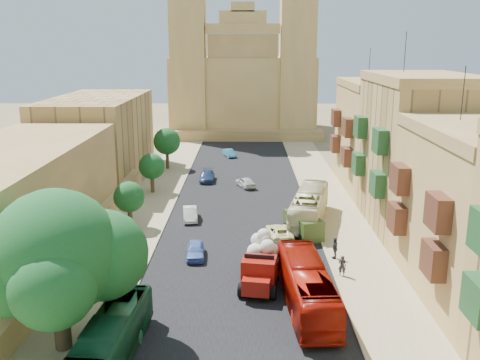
{
  "coord_description": "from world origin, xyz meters",
  "views": [
    {
      "loc": [
        0.5,
        -22.22,
        16.25
      ],
      "look_at": [
        0.0,
        26.0,
        4.0
      ],
      "focal_mm": 40.0,
      "sensor_mm": 36.0,
      "label": 1
    }
  ],
  "objects_px": {
    "street_tree_c": "(152,167)",
    "car_blue_a": "(195,250)",
    "street_tree_a": "(91,234)",
    "bus_red_east": "(307,286)",
    "olive_pickup": "(303,226)",
    "church": "(243,82)",
    "pedestrian_c": "(335,248)",
    "red_truck": "(262,261)",
    "car_white_a": "(190,214)",
    "pedestrian_a": "(342,266)",
    "ficus_tree": "(58,257)",
    "car_cream": "(279,232)",
    "bus_cream_east": "(309,206)",
    "bus_green_north": "(111,339)",
    "street_tree_d": "(167,141)",
    "car_dkblue": "(207,176)",
    "car_white_b": "(245,182)",
    "car_blue_b": "(229,153)",
    "street_tree_b": "(129,197)"
  },
  "relations": [
    {
      "from": "church",
      "to": "bus_green_north",
      "type": "relative_size",
      "value": 3.9
    },
    {
      "from": "church",
      "to": "red_truck",
      "type": "xyz_separation_m",
      "value": [
        1.66,
        -66.21,
        -7.9
      ]
    },
    {
      "from": "car_cream",
      "to": "street_tree_a",
      "type": "bearing_deg",
      "value": 26.75
    },
    {
      "from": "red_truck",
      "to": "car_blue_a",
      "type": "distance_m",
      "value": 6.88
    },
    {
      "from": "car_white_a",
      "to": "pedestrian_c",
      "type": "distance_m",
      "value": 15.45
    },
    {
      "from": "bus_red_east",
      "to": "car_blue_b",
      "type": "relative_size",
      "value": 3.14
    },
    {
      "from": "church",
      "to": "car_dkblue",
      "type": "xyz_separation_m",
      "value": [
        -4.18,
        -37.47,
        -8.9
      ]
    },
    {
      "from": "street_tree_a",
      "to": "red_truck",
      "type": "relative_size",
      "value": 0.85
    },
    {
      "from": "olive_pickup",
      "to": "car_blue_b",
      "type": "xyz_separation_m",
      "value": [
        -7.48,
        33.91,
        -0.36
      ]
    },
    {
      "from": "street_tree_b",
      "to": "car_cream",
      "type": "height_order",
      "value": "street_tree_b"
    },
    {
      "from": "olive_pickup",
      "to": "pedestrian_c",
      "type": "bearing_deg",
      "value": -69.39
    },
    {
      "from": "car_white_a",
      "to": "pedestrian_c",
      "type": "relative_size",
      "value": 2.15
    },
    {
      "from": "street_tree_c",
      "to": "car_blue_a",
      "type": "bearing_deg",
      "value": -70.91
    },
    {
      "from": "olive_pickup",
      "to": "car_dkblue",
      "type": "height_order",
      "value": "olive_pickup"
    },
    {
      "from": "olive_pickup",
      "to": "bus_green_north",
      "type": "height_order",
      "value": "bus_green_north"
    },
    {
      "from": "red_truck",
      "to": "olive_pickup",
      "type": "height_order",
      "value": "red_truck"
    },
    {
      "from": "street_tree_d",
      "to": "car_white_a",
      "type": "xyz_separation_m",
      "value": [
        5.24,
        -21.75,
        -3.1
      ]
    },
    {
      "from": "bus_cream_east",
      "to": "car_cream",
      "type": "xyz_separation_m",
      "value": [
        -3.08,
        -4.37,
        -0.95
      ]
    },
    {
      "from": "olive_pickup",
      "to": "church",
      "type": "bearing_deg",
      "value": 95.61
    },
    {
      "from": "red_truck",
      "to": "pedestrian_c",
      "type": "xyz_separation_m",
      "value": [
        5.84,
        4.45,
        -0.76
      ]
    },
    {
      "from": "car_dkblue",
      "to": "car_white_b",
      "type": "distance_m",
      "value": 5.46
    },
    {
      "from": "bus_cream_east",
      "to": "pedestrian_c",
      "type": "height_order",
      "value": "bus_cream_east"
    },
    {
      "from": "church",
      "to": "olive_pickup",
      "type": "height_order",
      "value": "church"
    },
    {
      "from": "street_tree_a",
      "to": "bus_green_north",
      "type": "height_order",
      "value": "street_tree_a"
    },
    {
      "from": "street_tree_c",
      "to": "car_white_b",
      "type": "xyz_separation_m",
      "value": [
        10.5,
        2.35,
        -2.39
      ]
    },
    {
      "from": "church",
      "to": "pedestrian_c",
      "type": "xyz_separation_m",
      "value": [
        7.5,
        -61.76,
        -8.66
      ]
    },
    {
      "from": "olive_pickup",
      "to": "bus_cream_east",
      "type": "xyz_separation_m",
      "value": [
        0.94,
        3.7,
        0.62
      ]
    },
    {
      "from": "street_tree_a",
      "to": "bus_red_east",
      "type": "relative_size",
      "value": 0.53
    },
    {
      "from": "pedestrian_a",
      "to": "pedestrian_c",
      "type": "height_order",
      "value": "pedestrian_c"
    },
    {
      "from": "red_truck",
      "to": "car_cream",
      "type": "relative_size",
      "value": 1.58
    },
    {
      "from": "street_tree_c",
      "to": "bus_red_east",
      "type": "height_order",
      "value": "street_tree_c"
    },
    {
      "from": "ficus_tree",
      "to": "olive_pickup",
      "type": "relative_size",
      "value": 1.84
    },
    {
      "from": "street_tree_d",
      "to": "ficus_tree",
      "type": "bearing_deg",
      "value": -89.24
    },
    {
      "from": "car_cream",
      "to": "pedestrian_a",
      "type": "relative_size",
      "value": 2.68
    },
    {
      "from": "ficus_tree",
      "to": "olive_pickup",
      "type": "height_order",
      "value": "ficus_tree"
    },
    {
      "from": "bus_green_north",
      "to": "car_white_b",
      "type": "distance_m",
      "value": 36.34
    },
    {
      "from": "car_white_a",
      "to": "street_tree_c",
      "type": "bearing_deg",
      "value": 110.66
    },
    {
      "from": "street_tree_d",
      "to": "pedestrian_a",
      "type": "distance_m",
      "value": 38.67
    },
    {
      "from": "red_truck",
      "to": "bus_cream_east",
      "type": "bearing_deg",
      "value": 70.0
    },
    {
      "from": "church",
      "to": "olive_pickup",
      "type": "xyz_separation_m",
      "value": [
        5.56,
        -56.61,
        -8.6
      ]
    },
    {
      "from": "car_cream",
      "to": "bus_cream_east",
      "type": "bearing_deg",
      "value": -133.25
    },
    {
      "from": "bus_green_north",
      "to": "pedestrian_a",
      "type": "distance_m",
      "value": 17.77
    },
    {
      "from": "car_dkblue",
      "to": "pedestrian_c",
      "type": "height_order",
      "value": "pedestrian_c"
    },
    {
      "from": "ficus_tree",
      "to": "car_blue_a",
      "type": "distance_m",
      "value": 15.04
    },
    {
      "from": "olive_pickup",
      "to": "bus_cream_east",
      "type": "height_order",
      "value": "bus_cream_east"
    },
    {
      "from": "car_white_a",
      "to": "street_tree_a",
      "type": "bearing_deg",
      "value": -117.8
    },
    {
      "from": "church",
      "to": "pedestrian_c",
      "type": "distance_m",
      "value": 62.81
    },
    {
      "from": "street_tree_a",
      "to": "olive_pickup",
      "type": "relative_size",
      "value": 1.14
    },
    {
      "from": "car_white_a",
      "to": "bus_green_north",
      "type": "bearing_deg",
      "value": -101.84
    },
    {
      "from": "olive_pickup",
      "to": "car_white_b",
      "type": "xyz_separation_m",
      "value": [
        -5.06,
        16.34,
        -0.31
      ]
    }
  ]
}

